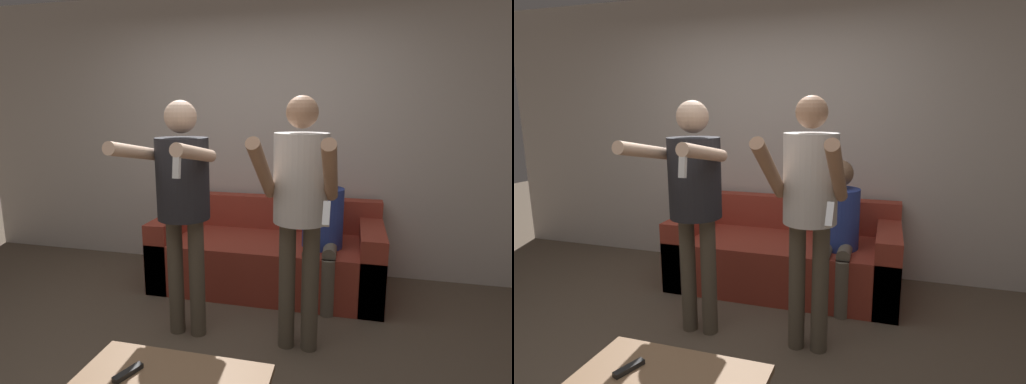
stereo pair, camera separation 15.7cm
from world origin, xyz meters
The scene contains 7 objects.
ground_plane centered at (0.00, 0.00, 0.00)m, with size 14.00×14.00×0.00m, color brown.
wall_back centered at (0.00, 1.95, 1.35)m, with size 6.40×0.06×2.70m.
couch centered at (0.20, 1.48, 0.28)m, with size 2.00×0.87×0.77m.
person_standing_left centered at (-0.20, 0.52, 1.05)m, with size 0.48×0.73×1.65m.
person_standing_right centered at (0.59, 0.52, 1.05)m, with size 0.46×0.71×1.67m.
person_seated centered at (0.69, 1.29, 0.67)m, with size 0.34×0.54×1.19m.
remote_far centered at (-0.06, -0.47, 0.40)m, with size 0.09×0.15×0.02m.
Camera 1 is at (0.90, -1.92, 1.57)m, focal length 28.00 mm.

